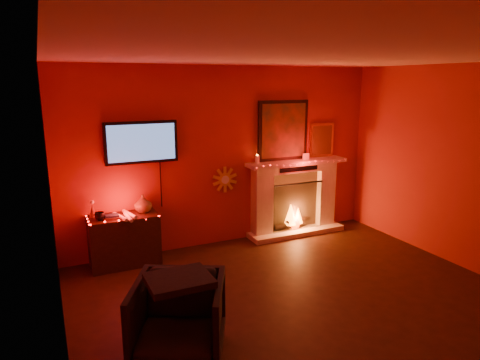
# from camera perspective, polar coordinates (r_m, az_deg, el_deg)

# --- Properties ---
(room) EXTENTS (5.00, 5.00, 5.00)m
(room) POSITION_cam_1_polar(r_m,az_deg,el_deg) (4.38, 11.35, -1.99)
(room) COLOR black
(room) RESTS_ON ground
(floor) EXTENTS (5.00, 5.00, 0.00)m
(floor) POSITION_cam_1_polar(r_m,az_deg,el_deg) (4.90, 10.62, -17.44)
(floor) COLOR black
(floor) RESTS_ON ground
(fireplace) EXTENTS (1.72, 0.40, 2.18)m
(fireplace) POSITION_cam_1_polar(r_m,az_deg,el_deg) (7.07, 7.22, -1.36)
(fireplace) COLOR beige
(fireplace) RESTS_ON floor
(tv) EXTENTS (1.00, 0.07, 1.24)m
(tv) POSITION_cam_1_polar(r_m,az_deg,el_deg) (6.03, -13.00, 4.89)
(tv) COLOR black
(tv) RESTS_ON room
(sunburst_clock) EXTENTS (0.40, 0.03, 0.40)m
(sunburst_clock) POSITION_cam_1_polar(r_m,az_deg,el_deg) (6.54, -2.02, 0.06)
(sunburst_clock) COLOR gold
(sunburst_clock) RESTS_ON room
(console_table) EXTENTS (0.92, 0.58, 0.95)m
(console_table) POSITION_cam_1_polar(r_m,az_deg,el_deg) (6.09, -15.10, -7.45)
(console_table) COLOR black
(console_table) RESTS_ON floor
(armchair) EXTENTS (1.08, 1.09, 0.74)m
(armchair) POSITION_cam_1_polar(r_m,az_deg,el_deg) (4.09, -8.17, -17.87)
(armchair) COLOR black
(armchair) RESTS_ON floor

